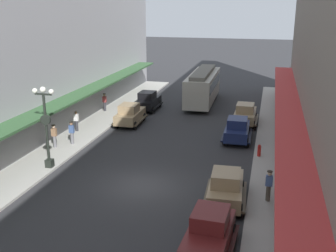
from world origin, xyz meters
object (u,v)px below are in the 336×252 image
(lamp_post_with_clock, at_px, (46,124))
(pedestrian_1, at_px, (72,133))
(parked_car_4, at_px, (226,186))
(pedestrian_3, at_px, (76,121))
(pedestrian_2, at_px, (269,185))
(parked_car_1, at_px, (237,129))
(parked_car_3, at_px, (245,113))
(parked_car_0, at_px, (130,114))
(streetcar, at_px, (203,85))
(fire_hydrant, at_px, (259,150))
(pedestrian_4, at_px, (54,136))
(parked_car_5, at_px, (209,232))
(parked_car_2, at_px, (148,100))
(pedestrian_0, at_px, (105,102))

(lamp_post_with_clock, bearing_deg, pedestrian_1, 98.42)
(parked_car_4, height_order, pedestrian_3, parked_car_4)
(lamp_post_with_clock, relative_size, pedestrian_2, 3.09)
(parked_car_1, distance_m, parked_car_4, 10.22)
(parked_car_3, relative_size, lamp_post_with_clock, 0.83)
(parked_car_0, distance_m, streetcar, 10.27)
(parked_car_1, bearing_deg, streetcar, 112.23)
(streetcar, bearing_deg, parked_car_3, -53.45)
(parked_car_3, distance_m, streetcar, 8.12)
(fire_hydrant, distance_m, pedestrian_4, 14.38)
(streetcar, bearing_deg, fire_hydrant, -66.29)
(lamp_post_with_clock, bearing_deg, pedestrian_3, 103.53)
(pedestrian_4, bearing_deg, parked_car_0, 66.19)
(parked_car_1, xyz_separation_m, parked_car_5, (0.12, -14.80, 0.00))
(parked_car_2, distance_m, pedestrian_0, 4.20)
(pedestrian_2, relative_size, pedestrian_3, 1.02)
(fire_hydrant, bearing_deg, pedestrian_3, 171.81)
(parked_car_5, distance_m, lamp_post_with_clock, 12.94)
(parked_car_4, distance_m, streetcar, 21.87)
(lamp_post_with_clock, bearing_deg, streetcar, 71.78)
(fire_hydrant, bearing_deg, parked_car_1, 118.48)
(parked_car_4, bearing_deg, parked_car_3, 90.14)
(parked_car_4, distance_m, lamp_post_with_clock, 11.60)
(parked_car_0, bearing_deg, parked_car_3, 14.98)
(parked_car_5, bearing_deg, fire_hydrant, 81.86)
(streetcar, bearing_deg, parked_car_0, -117.85)
(parked_car_2, height_order, pedestrian_2, parked_car_2)
(pedestrian_1, bearing_deg, parked_car_1, 19.56)
(fire_hydrant, bearing_deg, streetcar, 113.71)
(parked_car_2, height_order, pedestrian_0, parked_car_2)
(parked_car_2, distance_m, parked_car_5, 23.91)
(streetcar, bearing_deg, pedestrian_1, -114.95)
(parked_car_0, height_order, parked_car_2, same)
(streetcar, bearing_deg, parked_car_5, -79.80)
(parked_car_4, xyz_separation_m, pedestrian_2, (2.16, 0.49, 0.07))
(parked_car_4, height_order, pedestrian_0, parked_car_4)
(parked_car_2, relative_size, parked_car_4, 0.99)
(parked_car_3, bearing_deg, parked_car_5, -90.43)
(parked_car_5, relative_size, fire_hydrant, 5.26)
(streetcar, height_order, pedestrian_1, streetcar)
(parked_car_2, bearing_deg, parked_car_4, -61.18)
(parked_car_3, relative_size, pedestrian_1, 2.56)
(lamp_post_with_clock, relative_size, pedestrian_4, 3.09)
(parked_car_4, bearing_deg, pedestrian_2, 12.75)
(parked_car_5, height_order, lamp_post_with_clock, lamp_post_with_clock)
(lamp_post_with_clock, xyz_separation_m, pedestrian_2, (13.44, -1.25, -1.97))
(parked_car_1, xyz_separation_m, pedestrian_2, (2.47, -9.72, 0.07))
(parked_car_0, relative_size, parked_car_5, 0.99)
(streetcar, xyz_separation_m, pedestrian_3, (-8.20, -12.28, -0.91))
(parked_car_2, distance_m, streetcar, 6.22)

